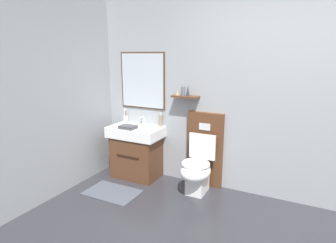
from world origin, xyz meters
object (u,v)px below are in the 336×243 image
at_px(folded_hand_towel, 128,127).
at_px(soap_dispenser, 161,120).
at_px(vanity_sink_left, 137,150).
at_px(toilet, 200,163).
at_px(toothbrush_cup, 126,118).

bearing_deg(folded_hand_towel, soap_dispenser, 42.73).
xyz_separation_m(soap_dispenser, folded_hand_towel, (-0.34, -0.31, -0.06)).
relative_size(vanity_sink_left, toilet, 0.74).
height_order(toilet, toothbrush_cup, toilet).
height_order(toilet, folded_hand_towel, toilet).
xyz_separation_m(toilet, folded_hand_towel, (-1.00, -0.14, 0.39)).
bearing_deg(soap_dispenser, vanity_sink_left, -150.09).
bearing_deg(toilet, soap_dispenser, 165.55).
bearing_deg(vanity_sink_left, toilet, 0.10).
relative_size(soap_dispenser, folded_hand_towel, 0.91).
relative_size(vanity_sink_left, folded_hand_towel, 3.37).
bearing_deg(folded_hand_towel, toilet, 8.11).
bearing_deg(folded_hand_towel, toothbrush_cup, 129.48).
xyz_separation_m(vanity_sink_left, toilet, (0.96, 0.00, -0.01)).
distance_m(toothbrush_cup, folded_hand_towel, 0.40).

